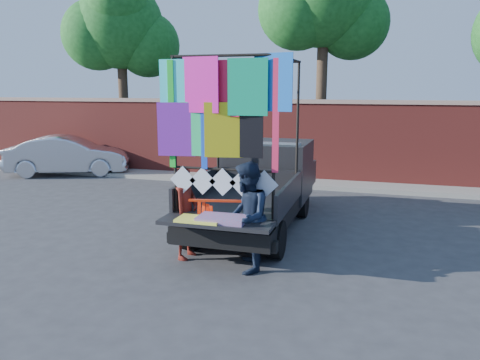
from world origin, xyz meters
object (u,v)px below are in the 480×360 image
(pickup_truck, at_px, (262,183))
(man, at_px, (247,217))
(woman, at_px, (186,213))
(sedan, at_px, (68,155))

(pickup_truck, distance_m, man, 2.92)
(man, bearing_deg, woman, -117.16)
(woman, relative_size, man, 0.90)
(woman, height_order, man, man)
(pickup_truck, bearing_deg, sedan, 154.53)
(man, bearing_deg, pickup_truck, 175.34)
(sedan, relative_size, woman, 2.49)
(sedan, bearing_deg, woman, -155.15)
(woman, distance_m, man, 1.23)
(pickup_truck, distance_m, woman, 2.70)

